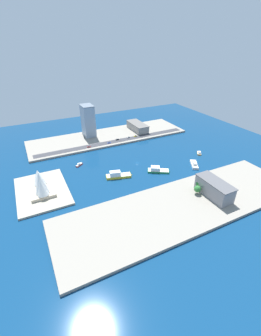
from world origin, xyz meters
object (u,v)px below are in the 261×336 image
(ferry_green_doubledeck, at_px, (157,170))
(ferry_yellow_fast, at_px, (118,175))
(ferry_white_commuter, at_px, (194,164))
(suv_black, at_px, (117,139))
(sedan_silver, at_px, (129,137))
(taxi_yellow_cab, at_px, (135,136))
(warehouse_low_gray, at_px, (214,188))
(tower_tall_glass, at_px, (88,121))
(pickup_red, at_px, (89,147))
(tugboat_red, at_px, (79,165))
(traffic_light_waterfront, at_px, (121,140))
(opera_landmark, at_px, (40,183))
(hatchback_blue, at_px, (109,143))
(carpark_squat_concrete, at_px, (137,127))
(water_taxi_orange, at_px, (199,153))

(ferry_green_doubledeck, bearing_deg, ferry_yellow_fast, 78.27)
(ferry_white_commuter, height_order, suv_black, ferry_white_commuter)
(sedan_silver, distance_m, taxi_yellow_cab, 11.63)
(sedan_silver, height_order, taxi_yellow_cab, same)
(suv_black, bearing_deg, warehouse_low_gray, -170.63)
(sedan_silver, xyz_separation_m, suv_black, (0.14, 18.62, 0.01))
(warehouse_low_gray, bearing_deg, tower_tall_glass, 16.09)
(pickup_red, bearing_deg, tower_tall_glass, -18.73)
(tugboat_red, distance_m, warehouse_low_gray, 155.15)
(traffic_light_waterfront, relative_size, opera_landmark, 0.15)
(taxi_yellow_cab, bearing_deg, opera_landmark, 119.18)
(traffic_light_waterfront, height_order, opera_landmark, opera_landmark)
(ferry_green_doubledeck, distance_m, pickup_red, 108.05)
(hatchback_blue, bearing_deg, taxi_yellow_cab, -83.09)
(ferry_white_commuter, relative_size, carpark_squat_concrete, 0.48)
(taxi_yellow_cab, bearing_deg, water_taxi_orange, -149.59)
(sedan_silver, height_order, opera_landmark, opera_landmark)
(ferry_green_doubledeck, bearing_deg, opera_landmark, 82.02)
(tugboat_red, relative_size, traffic_light_waterfront, 1.60)
(hatchback_blue, height_order, pickup_red, pickup_red)
(ferry_yellow_fast, xyz_separation_m, tower_tall_glass, (128.44, -8.68, 23.29))
(taxi_yellow_cab, height_order, opera_landmark, opera_landmark)
(warehouse_low_gray, bearing_deg, ferry_green_doubledeck, 18.18)
(water_taxi_orange, bearing_deg, pickup_red, 57.59)
(carpark_squat_concrete, bearing_deg, tugboat_red, 121.00)
(tower_tall_glass, relative_size, taxi_yellow_cab, 10.37)
(warehouse_low_gray, relative_size, traffic_light_waterfront, 5.88)
(sedan_silver, bearing_deg, ferry_green_doubledeck, 172.82)
(tugboat_red, relative_size, suv_black, 1.99)
(tower_tall_glass, bearing_deg, water_taxi_orange, -137.80)
(suv_black, height_order, taxi_yellow_cab, suv_black)
(hatchback_blue, distance_m, traffic_light_waterfront, 17.29)
(tower_tall_glass, bearing_deg, hatchback_blue, -159.74)
(tugboat_red, height_order, warehouse_low_gray, warehouse_low_gray)
(ferry_green_doubledeck, relative_size, water_taxi_orange, 2.23)
(carpark_squat_concrete, bearing_deg, suv_black, 117.51)
(ferry_green_doubledeck, distance_m, carpark_squat_concrete, 131.62)
(pickup_red, distance_m, suv_black, 46.26)
(ferry_yellow_fast, distance_m, taxi_yellow_cab, 114.98)
(traffic_light_waterfront, bearing_deg, warehouse_low_gray, -170.40)
(taxi_yellow_cab, bearing_deg, warehouse_low_gray, 179.02)
(carpark_squat_concrete, xyz_separation_m, opera_landmark, (-107.55, 165.30, 2.83))
(hatchback_blue, distance_m, opera_landmark, 129.40)
(warehouse_low_gray, distance_m, taxi_yellow_cab, 166.11)
(hatchback_blue, bearing_deg, sedan_silver, -80.81)
(ferry_green_doubledeck, distance_m, tower_tall_glass, 144.83)
(warehouse_low_gray, distance_m, sedan_silver, 166.29)
(ferry_green_doubledeck, relative_size, tower_tall_glass, 0.55)
(tower_tall_glass, relative_size, hatchback_blue, 9.86)
(tower_tall_glass, height_order, traffic_light_waterfront, tower_tall_glass)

